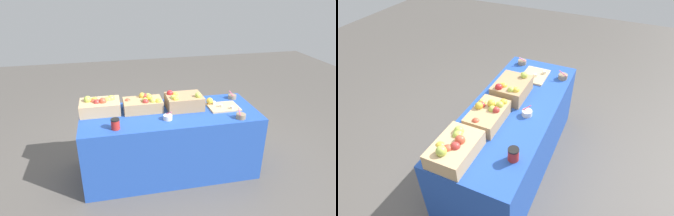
# 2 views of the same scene
# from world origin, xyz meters

# --- Properties ---
(ground_plane) EXTENTS (10.00, 10.00, 0.00)m
(ground_plane) POSITION_xyz_m (0.00, 0.00, 0.00)
(ground_plane) COLOR #56514C
(table) EXTENTS (1.90, 0.76, 0.74)m
(table) POSITION_xyz_m (0.00, 0.00, 0.37)
(table) COLOR #234CAD
(table) RESTS_ON ground_plane
(apple_crate_left) EXTENTS (0.42, 0.29, 0.19)m
(apple_crate_left) POSITION_xyz_m (-0.73, 0.16, 0.82)
(apple_crate_left) COLOR tan
(apple_crate_left) RESTS_ON table
(apple_crate_middle) EXTENTS (0.41, 0.26, 0.18)m
(apple_crate_middle) POSITION_xyz_m (-0.27, 0.12, 0.81)
(apple_crate_middle) COLOR tan
(apple_crate_middle) RESTS_ON table
(apple_crate_right) EXTENTS (0.39, 0.30, 0.20)m
(apple_crate_right) POSITION_xyz_m (0.17, 0.09, 0.82)
(apple_crate_right) COLOR tan
(apple_crate_right) RESTS_ON table
(cutting_board_front) EXTENTS (0.33, 0.26, 0.09)m
(cutting_board_front) POSITION_xyz_m (0.58, 0.02, 0.76)
(cutting_board_front) COLOR #D1B284
(cutting_board_front) RESTS_ON table
(sample_bowl_near) EXTENTS (0.10, 0.10, 0.10)m
(sample_bowl_near) POSITION_xyz_m (0.68, -0.29, 0.77)
(sample_bowl_near) COLOR gray
(sample_bowl_near) RESTS_ON table
(sample_bowl_mid) EXTENTS (0.10, 0.10, 0.09)m
(sample_bowl_mid) POSITION_xyz_m (0.81, 0.23, 0.76)
(sample_bowl_mid) COLOR gray
(sample_bowl_mid) RESTS_ON table
(sample_bowl_far) EXTENTS (0.09, 0.09, 0.09)m
(sample_bowl_far) POSITION_xyz_m (-0.06, -0.16, 0.77)
(sample_bowl_far) COLOR silver
(sample_bowl_far) RESTS_ON table
(coffee_cup) EXTENTS (0.09, 0.09, 0.11)m
(coffee_cup) POSITION_xyz_m (-0.59, -0.25, 0.79)
(coffee_cup) COLOR red
(coffee_cup) RESTS_ON table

